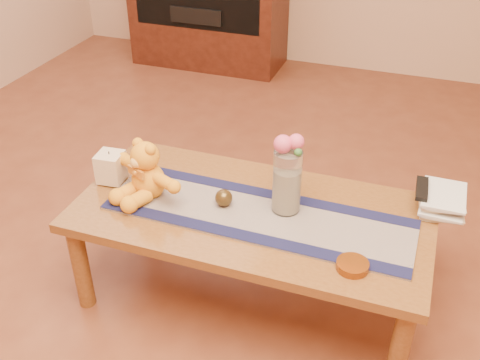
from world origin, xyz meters
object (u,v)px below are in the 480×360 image
(glass_vase, at_px, (287,181))
(bronze_ball, at_px, (224,198))
(teddy_bear, at_px, (147,169))
(pillar_candle, at_px, (111,167))
(book_bottom, at_px, (419,203))
(tv_remote, at_px, (422,189))
(amber_dish, at_px, (352,266))

(glass_vase, xyz_separation_m, bronze_ball, (-0.24, -0.06, -0.10))
(bronze_ball, bearing_deg, teddy_bear, -175.77)
(glass_vase, height_order, bronze_ball, glass_vase)
(pillar_candle, xyz_separation_m, book_bottom, (1.24, 0.26, -0.06))
(book_bottom, bearing_deg, teddy_bear, -169.81)
(pillar_candle, bearing_deg, bronze_ball, -1.71)
(glass_vase, bearing_deg, tv_remote, 22.82)
(teddy_bear, xyz_separation_m, glass_vase, (0.55, 0.08, 0.02))
(bronze_ball, bearing_deg, tv_remote, 19.74)
(tv_remote, bearing_deg, teddy_bear, -167.33)
(book_bottom, height_order, tv_remote, tv_remote)
(pillar_candle, distance_m, book_bottom, 1.27)
(glass_vase, xyz_separation_m, tv_remote, (0.49, 0.21, -0.05))
(book_bottom, bearing_deg, pillar_candle, -173.91)
(teddy_bear, relative_size, book_bottom, 1.52)
(tv_remote, bearing_deg, book_bottom, 90.00)
(book_bottom, xyz_separation_m, tv_remote, (0.00, -0.01, 0.07))
(glass_vase, bearing_deg, amber_dish, -38.91)
(tv_remote, xyz_separation_m, amber_dish, (-0.18, -0.46, -0.07))
(tv_remote, bearing_deg, bronze_ball, -162.85)
(teddy_bear, bearing_deg, tv_remote, 38.11)
(bronze_ball, height_order, tv_remote, tv_remote)
(glass_vase, bearing_deg, pillar_candle, -176.95)
(teddy_bear, bearing_deg, bronze_ball, 27.09)
(pillar_candle, relative_size, amber_dish, 1.12)
(pillar_candle, relative_size, tv_remote, 0.78)
(bronze_ball, relative_size, amber_dish, 0.62)
(book_bottom, bearing_deg, tv_remote, -93.00)
(teddy_bear, distance_m, glass_vase, 0.56)
(glass_vase, xyz_separation_m, book_bottom, (0.49, 0.22, -0.13))
(teddy_bear, relative_size, tv_remote, 2.12)
(bronze_ball, distance_m, tv_remote, 0.78)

